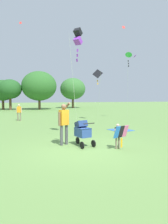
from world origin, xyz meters
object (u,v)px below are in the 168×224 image
object	(u,v)px
kite_orange_delta	(129,56)
child_with_butterfly_kite	(119,134)
person_couple_left	(63,111)
picnic_blanket	(121,130)
kite_adult_black	(78,37)
kite_green_novelty	(98,75)
person_adult_flyer	(64,120)
person_sitting_far	(19,111)
stroller	(82,131)

from	to	relation	value
kite_orange_delta	child_with_butterfly_kite	bearing A→B (deg)	-117.39
person_couple_left	picnic_blanket	distance (m)	5.32
child_with_butterfly_kite	person_couple_left	world-z (taller)	person_couple_left
kite_adult_black	kite_green_novelty	distance (m)	7.18
person_adult_flyer	picnic_blanket	size ratio (longest dim) A/B	1.48
child_with_butterfly_kite	person_adult_flyer	distance (m)	2.26
kite_adult_black	kite_orange_delta	size ratio (longest dim) A/B	0.89
kite_orange_delta	person_sitting_far	distance (m)	10.38
stroller	child_with_butterfly_kite	bearing A→B (deg)	-31.63
stroller	person_couple_left	bearing A→B (deg)	88.44
child_with_butterfly_kite	person_sitting_far	size ratio (longest dim) A/B	0.70
person_couple_left	person_adult_flyer	bearing A→B (deg)	-97.17
person_adult_flyer	picnic_blanket	bearing A→B (deg)	37.00
kite_green_novelty	person_couple_left	xyz separation A→B (m)	(-2.89, -0.46, -2.87)
stroller	picnic_blanket	xyz separation A→B (m)	(3.03, 3.15, -0.60)
kite_orange_delta	stroller	bearing A→B (deg)	-125.27
person_adult_flyer	person_sitting_far	size ratio (longest dim) A/B	1.29
kite_orange_delta	person_couple_left	world-z (taller)	kite_orange_delta
person_adult_flyer	person_sitting_far	xyz separation A→B (m)	(-2.48, 9.02, -0.21)
stroller	kite_orange_delta	distance (m)	11.54
child_with_butterfly_kite	stroller	size ratio (longest dim) A/B	0.85
stroller	picnic_blanket	world-z (taller)	stroller
stroller	person_sitting_far	xyz separation A→B (m)	(-3.19, 9.36, 0.19)
stroller	person_sitting_far	world-z (taller)	person_sitting_far
picnic_blanket	kite_adult_black	bearing A→B (deg)	-151.46
child_with_butterfly_kite	kite_adult_black	xyz separation A→B (m)	(-1.08, 2.34, 4.14)
stroller	kite_adult_black	bearing A→B (deg)	84.81
kite_green_novelty	person_couple_left	size ratio (longest dim) A/B	3.00
kite_orange_delta	kite_green_novelty	xyz separation A→B (m)	(-2.94, -0.49, -1.79)
person_sitting_far	picnic_blanket	bearing A→B (deg)	-44.98
kite_adult_black	person_sitting_far	distance (m)	9.33
child_with_butterfly_kite	stroller	xyz separation A→B (m)	(-1.23, 0.75, 0.02)
kite_adult_black	picnic_blanket	distance (m)	5.75
child_with_butterfly_kite	kite_green_novelty	bearing A→B (deg)	77.99
person_adult_flyer	kite_green_novelty	xyz separation A→B (m)	(3.80, 7.71, 2.70)
child_with_butterfly_kite	person_couple_left	distance (m)	8.41
child_with_butterfly_kite	stroller	bearing A→B (deg)	148.37
kite_orange_delta	kite_green_novelty	bearing A→B (deg)	-170.51
stroller	kite_adult_black	world-z (taller)	kite_adult_black
stroller	kite_green_novelty	size ratio (longest dim) A/B	0.26
person_sitting_far	person_couple_left	distance (m)	3.83
person_adult_flyer	kite_adult_black	xyz separation A→B (m)	(0.85, 1.24, 3.72)
child_with_butterfly_kite	picnic_blanket	bearing A→B (deg)	65.23
person_couple_left	picnic_blanket	size ratio (longest dim) A/B	1.19
person_adult_flyer	picnic_blanket	world-z (taller)	person_adult_flyer
stroller	kite_adult_black	distance (m)	4.42
person_couple_left	picnic_blanket	xyz separation A→B (m)	(2.82, -4.43, -0.83)
person_adult_flyer	kite_orange_delta	bearing A→B (deg)	50.56
kite_orange_delta	person_couple_left	size ratio (longest dim) A/B	4.10
kite_green_novelty	kite_orange_delta	bearing A→B (deg)	9.49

